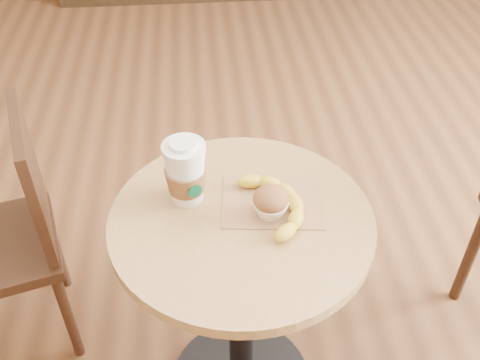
% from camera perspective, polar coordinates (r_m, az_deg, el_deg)
% --- Properties ---
extents(cafe_table, '(0.63, 0.63, 0.75)m').
position_cam_1_polar(cafe_table, '(1.50, 0.14, -10.52)').
color(cafe_table, black).
rests_on(cafe_table, ground).
extents(chair_left, '(0.46, 0.46, 0.84)m').
position_cam_1_polar(chair_left, '(1.81, -22.31, -5.04)').
color(chair_left, '#341F12').
rests_on(chair_left, ground).
extents(kraft_bag, '(0.26, 0.20, 0.00)m').
position_cam_1_polar(kraft_bag, '(1.35, 3.31, -2.30)').
color(kraft_bag, '#9D724B').
rests_on(kraft_bag, cafe_table).
extents(coffee_cup, '(0.10, 0.10, 0.17)m').
position_cam_1_polar(coffee_cup, '(1.32, -5.55, 0.64)').
color(coffee_cup, white).
rests_on(coffee_cup, cafe_table).
extents(muffin, '(0.09, 0.09, 0.08)m').
position_cam_1_polar(muffin, '(1.29, 3.14, -2.29)').
color(muffin, white).
rests_on(muffin, kraft_bag).
extents(banana, '(0.22, 0.28, 0.03)m').
position_cam_1_polar(banana, '(1.32, 3.57, -2.56)').
color(banana, gold).
rests_on(banana, kraft_bag).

